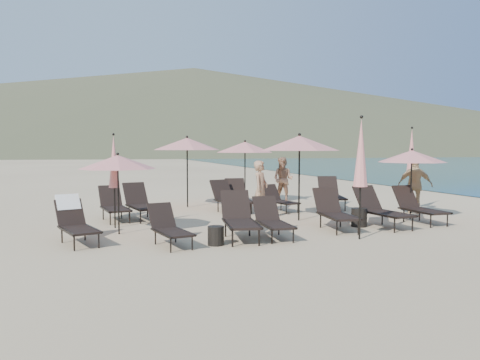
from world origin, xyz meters
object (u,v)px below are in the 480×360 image
object	(u,v)px
umbrella_open_1	(299,143)
side_table_0	(216,236)
lounger_12	(272,219)
lounger_6	(114,205)
umbrella_closed_0	(361,153)
lounger_2	(239,217)
lounger_5	(418,206)
side_table_1	(359,217)
lounger_1	(169,227)
lounger_8	(229,198)
lounger_7	(141,203)
lounger_11	(331,194)
beachgoer_a	(261,190)
umbrella_open_3	(187,144)
beachgoer_c	(415,185)
umbrella_open_0	(118,162)
lounger_9	(238,196)
umbrella_open_4	(245,147)
umbrella_closed_2	(114,162)
lounger_3	(335,211)
lounger_0	(75,221)
lounger_4	(381,208)
lounger_10	(279,199)
umbrella_closed_1	(411,152)
umbrella_open_2	(412,156)
beachgoer_b	(283,179)

from	to	relation	value
umbrella_open_1	side_table_0	size ratio (longest dim) A/B	6.10
lounger_12	side_table_0	distance (m)	1.57
lounger_6	umbrella_closed_0	size ratio (longest dim) A/B	0.62
lounger_2	lounger_5	world-z (taller)	lounger_2
lounger_6	side_table_1	xyz separation A→B (m)	(6.21, -3.08, -0.21)
lounger_1	lounger_8	xyz separation A→B (m)	(2.67, 4.55, 0.08)
umbrella_open_1	lounger_7	bearing A→B (deg)	158.94
umbrella_closed_0	side_table_0	distance (m)	3.78
lounger_11	beachgoer_a	world-z (taller)	beachgoer_a
lounger_7	umbrella_open_3	size ratio (longest dim) A/B	0.75
lounger_6	beachgoer_c	xyz separation A→B (m)	(9.30, -1.37, 0.45)
lounger_1	lounger_8	world-z (taller)	lounger_8
lounger_2	umbrella_open_0	world-z (taller)	umbrella_open_0
lounger_9	umbrella_closed_0	world-z (taller)	umbrella_closed_0
umbrella_open_0	lounger_6	bearing A→B (deg)	90.51
lounger_6	beachgoer_c	size ratio (longest dim) A/B	0.98
lounger_6	side_table_1	size ratio (longest dim) A/B	3.57
umbrella_open_4	beachgoer_c	size ratio (longest dim) A/B	1.33
umbrella_closed_2	umbrella_open_4	bearing A→B (deg)	40.50
lounger_1	beachgoer_c	world-z (taller)	beachgoer_c
lounger_2	beachgoer_c	xyz separation A→B (m)	(6.65, 2.34, 0.41)
lounger_3	lounger_8	bearing A→B (deg)	120.90
lounger_0	lounger_7	size ratio (longest dim) A/B	0.92
lounger_2	lounger_8	bearing A→B (deg)	85.09
lounger_4	umbrella_open_1	world-z (taller)	umbrella_open_1
umbrella_closed_0	beachgoer_c	world-z (taller)	umbrella_closed_0
lounger_0	lounger_2	distance (m)	3.67
lounger_8	umbrella_closed_2	xyz separation A→B (m)	(-3.69, -1.95, 1.25)
lounger_0	umbrella_open_3	size ratio (longest dim) A/B	0.69
lounger_10	lounger_12	distance (m)	4.60
lounger_0	lounger_7	bearing A→B (deg)	43.72
umbrella_open_0	umbrella_closed_0	world-z (taller)	umbrella_closed_0
lounger_4	lounger_12	size ratio (longest dim) A/B	1.17
lounger_2	lounger_10	size ratio (longest dim) A/B	1.23
umbrella_closed_1	umbrella_open_2	bearing A→B (deg)	-127.25
lounger_7	lounger_12	size ratio (longest dim) A/B	1.18
umbrella_open_3	beachgoer_a	distance (m)	3.93
side_table_0	beachgoer_b	xyz separation A→B (m)	(4.56, 7.17, 0.66)
side_table_1	umbrella_closed_1	bearing A→B (deg)	34.19
lounger_5	lounger_12	xyz separation A→B (m)	(-4.70, -0.77, -0.04)
lounger_12	umbrella_closed_2	xyz separation A→B (m)	(-3.48, 2.43, 1.30)
lounger_2	lounger_11	bearing A→B (deg)	50.84
umbrella_closed_0	side_table_0	bearing A→B (deg)	173.91
lounger_2	umbrella_closed_1	bearing A→B (deg)	31.06
umbrella_open_2	lounger_5	bearing A→B (deg)	-109.00
lounger_0	beachgoer_b	distance (m)	9.59
lounger_7	lounger_12	distance (m)	4.65
lounger_11	umbrella_closed_0	xyz separation A→B (m)	(-2.11, -5.24, 1.48)
umbrella_open_4	umbrella_closed_1	world-z (taller)	umbrella_closed_1
lounger_7	umbrella_closed_1	world-z (taller)	umbrella_closed_1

